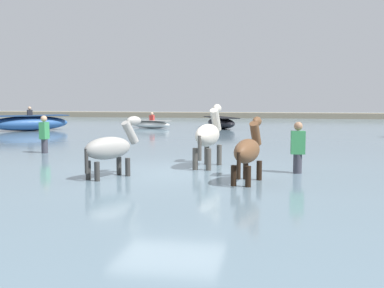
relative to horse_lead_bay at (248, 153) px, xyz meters
The scene contains 11 objects.
ground_plane 2.39m from the horse_lead_bay, 151.83° to the left, with size 120.00×120.00×0.00m, color gray.
water_surface 11.20m from the horse_lead_bay, 99.73° to the left, with size 90.00×90.00×0.43m, color slate.
horse_lead_bay is the anchor object (origin of this frame).
horse_trailing_grey 3.01m from the horse_lead_bay, behind, with size 1.06×1.53×1.76m.
horse_flank_pinto 2.40m from the horse_lead_bay, 118.09° to the left, with size 0.68×1.87×2.02m.
boat_far_offshore 18.28m from the horse_lead_bay, 98.40° to the left, with size 2.57×3.71×0.66m.
boat_far_inshore 18.80m from the horse_lead_bay, 111.11° to the left, with size 2.60×1.43×0.94m.
boat_near_port 19.02m from the horse_lead_bay, 131.94° to the left, with size 4.10×3.88×1.32m.
person_wading_close 1.79m from the horse_lead_bay, 53.28° to the left, with size 0.33×0.22×1.63m.
person_onlooker_right 7.98m from the horse_lead_bay, 147.61° to the left, with size 0.21×0.32×1.63m.
far_shoreline 34.30m from the horse_lead_bay, 93.16° to the left, with size 80.00×2.40×0.91m, color gray.
Camera 1 is at (2.47, -10.86, 2.16)m, focal length 44.66 mm.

